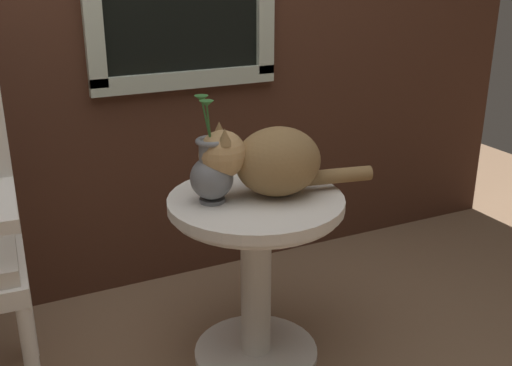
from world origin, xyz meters
name	(u,v)px	position (x,y,z in m)	size (l,w,h in m)	color
wicker_side_table	(256,250)	(0.29, 0.07, 0.43)	(0.58, 0.58, 0.62)	silver
cat	(269,160)	(0.34, 0.07, 0.74)	(0.58, 0.28, 0.25)	olive
pewter_vase_with_ivy	(211,172)	(0.15, 0.09, 0.72)	(0.14, 0.14, 0.34)	slate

